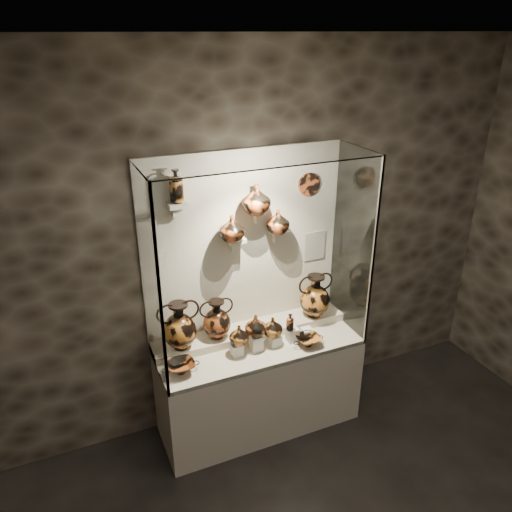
{
  "coord_description": "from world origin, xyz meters",
  "views": [
    {
      "loc": [
        -1.4,
        -0.98,
        3.21
      ],
      "look_at": [
        -0.02,
        2.2,
        1.64
      ],
      "focal_mm": 35.0,
      "sensor_mm": 36.0,
      "label": 1
    }
  ],
  "objects": [
    {
      "name": "wall_back",
      "position": [
        0.0,
        2.5,
        1.6
      ],
      "size": [
        5.0,
        0.02,
        3.2
      ],
      "primitive_type": "cube",
      "color": "#2D251C",
      "rests_on": "ground"
    },
    {
      "name": "plinth",
      "position": [
        0.0,
        2.18,
        0.4
      ],
      "size": [
        1.7,
        0.6,
        0.8
      ],
      "primitive_type": "cube",
      "color": "beige",
      "rests_on": "floor"
    },
    {
      "name": "front_tier",
      "position": [
        0.0,
        2.18,
        0.82
      ],
      "size": [
        1.68,
        0.58,
        0.03
      ],
      "primitive_type": "cube",
      "color": "beige",
      "rests_on": "plinth"
    },
    {
      "name": "rear_tier",
      "position": [
        0.0,
        2.35,
        0.85
      ],
      "size": [
        1.7,
        0.25,
        0.1
      ],
      "primitive_type": "cube",
      "color": "beige",
      "rests_on": "plinth"
    },
    {
      "name": "back_panel",
      "position": [
        0.0,
        2.5,
        1.6
      ],
      "size": [
        1.7,
        0.03,
        1.6
      ],
      "primitive_type": "cube",
      "color": "beige",
      "rests_on": "plinth"
    },
    {
      "name": "glass_front",
      "position": [
        0.0,
        1.88,
        1.6
      ],
      "size": [
        1.7,
        0.01,
        1.6
      ],
      "primitive_type": "cube",
      "color": "white",
      "rests_on": "plinth"
    },
    {
      "name": "glass_left",
      "position": [
        -0.85,
        2.18,
        1.6
      ],
      "size": [
        0.01,
        0.6,
        1.6
      ],
      "primitive_type": "cube",
      "color": "white",
      "rests_on": "plinth"
    },
    {
      "name": "glass_right",
      "position": [
        0.85,
        2.18,
        1.6
      ],
      "size": [
        0.01,
        0.6,
        1.6
      ],
      "primitive_type": "cube",
      "color": "white",
      "rests_on": "plinth"
    },
    {
      "name": "glass_top",
      "position": [
        0.0,
        2.18,
        2.4
      ],
      "size": [
        1.7,
        0.6,
        0.01
      ],
      "primitive_type": "cube",
      "color": "white",
      "rests_on": "back_panel"
    },
    {
      "name": "frame_post_left",
      "position": [
        -0.84,
        1.89,
        1.6
      ],
      "size": [
        0.02,
        0.02,
        1.6
      ],
      "primitive_type": "cube",
      "color": "gray",
      "rests_on": "plinth"
    },
    {
      "name": "frame_post_right",
      "position": [
        0.84,
        1.89,
        1.6
      ],
      "size": [
        0.02,
        0.02,
        1.6
      ],
      "primitive_type": "cube",
      "color": "gray",
      "rests_on": "plinth"
    },
    {
      "name": "pedestal_a",
      "position": [
        -0.22,
        2.13,
        0.88
      ],
      "size": [
        0.09,
        0.09,
        0.1
      ],
      "primitive_type": "cube",
      "color": "silver",
      "rests_on": "front_tier"
    },
    {
      "name": "pedestal_b",
      "position": [
        -0.05,
        2.13,
        0.9
      ],
      "size": [
        0.09,
        0.09,
        0.13
      ],
      "primitive_type": "cube",
      "color": "silver",
      "rests_on": "front_tier"
    },
    {
      "name": "pedestal_c",
      "position": [
        0.12,
        2.13,
        0.88
      ],
      "size": [
        0.09,
        0.09,
        0.09
      ],
      "primitive_type": "cube",
      "color": "silver",
      "rests_on": "front_tier"
    },
    {
      "name": "pedestal_d",
      "position": [
        0.28,
        2.13,
        0.89
      ],
      "size": [
        0.09,
        0.09,
        0.12
      ],
      "primitive_type": "cube",
      "color": "silver",
      "rests_on": "front_tier"
    },
    {
      "name": "pedestal_e",
      "position": [
        0.42,
        2.13,
        0.87
      ],
      "size": [
        0.09,
        0.09,
        0.08
      ],
      "primitive_type": "cube",
      "color": "silver",
      "rests_on": "front_tier"
    },
    {
      "name": "bracket_ul",
      "position": [
        -0.55,
        2.42,
        2.05
      ],
      "size": [
        0.14,
        0.12,
        0.04
      ],
      "primitive_type": "cube",
      "color": "beige",
      "rests_on": "back_panel"
    },
    {
      "name": "bracket_ca",
      "position": [
        -0.1,
        2.42,
        1.7
      ],
      "size": [
        0.14,
        0.12,
        0.04
      ],
      "primitive_type": "cube",
      "color": "beige",
      "rests_on": "back_panel"
    },
    {
      "name": "bracket_cb",
      "position": [
        0.1,
        2.42,
        1.9
      ],
      "size": [
        0.1,
        0.12,
        0.04
      ],
      "primitive_type": "cube",
      "color": "beige",
      "rests_on": "back_panel"
    },
    {
      "name": "bracket_cc",
      "position": [
        0.28,
        2.42,
        1.7
      ],
      "size": [
        0.14,
        0.12,
        0.04
      ],
      "primitive_type": "cube",
      "color": "beige",
      "rests_on": "back_panel"
    },
    {
      "name": "amphora_left",
      "position": [
        -0.63,
        2.31,
        1.1
      ],
      "size": [
        0.38,
        0.38,
        0.4
      ],
      "primitive_type": null,
      "rotation": [
        0.0,
        0.0,
        -0.2
      ],
      "color": "#B46722",
      "rests_on": "rear_tier"
    },
    {
      "name": "amphora_mid",
      "position": [
        -0.31,
        2.33,
        1.07
      ],
      "size": [
        0.36,
        0.36,
        0.34
      ],
      "primitive_type": null,
      "rotation": [
        0.0,
        0.0,
        0.41
      ],
      "color": "#95401A",
      "rests_on": "rear_tier"
    },
    {
      "name": "amphora_right",
      "position": [
        0.59,
        2.31,
        1.1
      ],
      "size": [
        0.38,
        0.38,
        0.39
      ],
      "primitive_type": null,
      "rotation": [
        0.0,
        0.0,
        0.24
      ],
      "color": "#B46722",
      "rests_on": "rear_tier"
    },
    {
      "name": "jug_a",
      "position": [
        -0.2,
        2.12,
        1.01
      ],
      "size": [
        0.2,
        0.2,
        0.17
      ],
      "primitive_type": "imported",
      "rotation": [
        0.0,
        0.0,
        0.31
      ],
      "color": "#B46722",
      "rests_on": "pedestal_a"
    },
    {
      "name": "jug_b",
      "position": [
        -0.05,
        2.15,
        1.05
      ],
      "size": [
        0.23,
        0.23,
        0.18
      ],
      "primitive_type": "imported",
      "rotation": [
        0.0,
        0.0,
        -0.43
      ],
      "color": "#95401A",
      "rests_on": "pedestal_b"
    },
    {
      "name": "jug_c",
      "position": [
        0.1,
        2.14,
        1.01
      ],
      "size": [
        0.19,
        0.19,
        0.17
      ],
      "primitive_type": "imported",
      "rotation": [
        0.0,
        0.0,
        0.21
      ],
      "color": "#B46722",
      "rests_on": "pedestal_c"
    },
    {
      "name": "lekythos_small",
      "position": [
        0.25,
        2.11,
        1.04
      ],
      "size": [
        0.09,
        0.09,
        0.17
      ],
      "primitive_type": null,
      "rotation": [
        0.0,
        0.0,
        -0.26
      ],
      "color": "#95401A",
      "rests_on": "pedestal_d"
    },
    {
      "name": "kylix_left",
      "position": [
        -0.69,
        2.08,
        0.89
      ],
      "size": [
        0.32,
        0.29,
        0.11
      ],
      "primitive_type": null,
      "rotation": [
        0.0,
        0.0,
        0.23
      ],
      "color": "#95401A",
      "rests_on": "front_tier"
    },
    {
      "name": "kylix_right",
      "position": [
        0.37,
        2.02,
        0.88
      ],
      "size": [
        0.29,
        0.26,
        0.1
      ],
      "primitive_type": null,
      "rotation": [
        0.0,
        0.0,
        0.18
      ],
      "color": "#B46722",
      "rests_on": "front_tier"
    },
    {
      "name": "lekythos_tall",
      "position": [
        -0.55,
        2.42,
        2.2
      ],
      "size": [
        0.12,
        0.12,
        0.27
      ],
      "primitive_type": null,
      "rotation": [
        0.0,
        0.0,
        0.08
      ],
      "color": "#B46722",
      "rests_on": "bracket_ul"
    },
    {
      "name": "ovoid_vase_a",
      "position": [
        -0.15,
        2.37,
        1.82
      ],
      "size": [
        0.25,
        0.25,
        0.21
      ],
      "primitive_type": "imported",
      "rotation": [
        0.0,
        0.0,
        0.26
      ],
      "color": "#95401A",
      "rests_on": "bracket_ca"
    },
    {
      "name": "ovoid_vase_b",
      "position": [
        0.05,
        2.36,
        2.03
      ],
      "size": [
        0.28,
        0.28,
        0.23
      ],
      "primitive_type": "imported",
      "rotation": [
        0.0,
        0.0,
        0.33
      ],
      "color": "#95401A",
      "rests_on": "bracket_cb"
    },
    {
      "name": "ovoid_vase_c",
      "position": [
        0.25,
        2.38,
        1.82
      ],
      "size": [
        0.24,
        0.24,
        0.2
      ],
      "primitive_type": "imported",
      "rotation": [
        0.0,
        0.0,
        0.29
      ],
      "color": "#95401A",
      "rests_on": "bracket_cc"
    },
    {
      "name": "wall_plate",
      "position": [
        0.57,
        2.47,
        2.06
      ],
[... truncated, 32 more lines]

